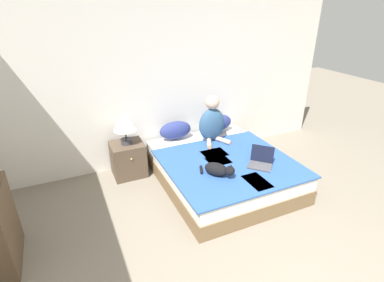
{
  "coord_description": "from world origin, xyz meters",
  "views": [
    {
      "loc": [
        -1.49,
        -0.8,
        2.4
      ],
      "look_at": [
        -0.06,
        2.35,
        0.77
      ],
      "focal_mm": 28.0,
      "sensor_mm": 36.0,
      "label": 1
    }
  ],
  "objects": [
    {
      "name": "pillow_far",
      "position": [
        0.8,
        3.23,
        0.56
      ],
      "size": [
        0.51,
        0.24,
        0.28
      ],
      "color": "navy",
      "rests_on": "bed"
    },
    {
      "name": "person_sitting",
      "position": [
        0.54,
        2.93,
        0.72
      ],
      "size": [
        0.42,
        0.41,
        0.72
      ],
      "color": "#33567A",
      "rests_on": "bed"
    },
    {
      "name": "wall_back",
      "position": [
        0.0,
        3.44,
        1.27
      ],
      "size": [
        5.79,
        0.05,
        2.55
      ],
      "color": "silver",
      "rests_on": "ground_plane"
    },
    {
      "name": "cat_tabby",
      "position": [
        0.13,
        1.97,
        0.51
      ],
      "size": [
        0.34,
        0.45,
        0.18
      ],
      "rotation": [
        0.0,
        0.0,
        -0.92
      ],
      "color": "black",
      "rests_on": "bed"
    },
    {
      "name": "bed",
      "position": [
        0.43,
        2.39,
        0.21
      ],
      "size": [
        1.7,
        1.97,
        0.42
      ],
      "color": "brown",
      "rests_on": "ground_plane"
    },
    {
      "name": "nightstand",
      "position": [
        -0.73,
        3.15,
        0.26
      ],
      "size": [
        0.47,
        0.45,
        0.51
      ],
      "color": "brown",
      "rests_on": "ground_plane"
    },
    {
      "name": "table_lamp",
      "position": [
        -0.73,
        3.16,
        0.83
      ],
      "size": [
        0.34,
        0.34,
        0.45
      ],
      "color": "#38383D",
      "rests_on": "nightstand"
    },
    {
      "name": "pillow_near",
      "position": [
        0.06,
        3.23,
        0.56
      ],
      "size": [
        0.51,
        0.24,
        0.28
      ],
      "color": "navy",
      "rests_on": "bed"
    },
    {
      "name": "laptop_open",
      "position": [
        0.77,
        1.97,
        0.47
      ],
      "size": [
        0.41,
        0.41,
        0.24
      ],
      "rotation": [
        0.0,
        0.0,
        -0.8
      ],
      "color": "#424247",
      "rests_on": "bed"
    }
  ]
}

